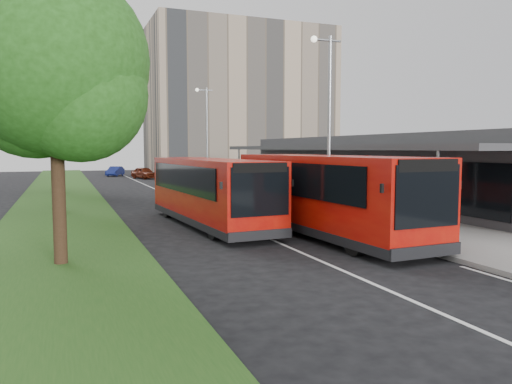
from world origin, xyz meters
TOP-DOWN VIEW (x-y plane):
  - ground at (0.00, 0.00)m, footprint 120.00×120.00m
  - pavement at (6.00, 20.00)m, footprint 5.00×80.00m
  - grass_verge at (-7.00, 20.00)m, footprint 5.00×80.00m
  - lane_centre_line at (0.00, 15.00)m, footprint 0.12×70.00m
  - kerb_dashes at (3.30, 19.00)m, footprint 0.12×56.00m
  - office_block at (14.00, 42.00)m, footprint 22.00×12.00m
  - station_building at (10.86, 8.00)m, footprint 7.70×26.00m
  - tree_near at (-7.01, -2.95)m, footprint 5.03×5.03m
  - tree_mid at (-7.01, 9.05)m, footprint 4.73×4.73m
  - tree_far at (-7.01, 21.05)m, footprint 4.84×4.84m
  - lamp_post_near at (4.12, 2.00)m, footprint 1.44×0.28m
  - lamp_post_far at (4.12, 22.00)m, footprint 1.44×0.28m
  - bus_main at (2.20, -1.32)m, footprint 3.22×10.68m
  - bus_second at (-1.12, 2.60)m, footprint 3.16×10.07m
  - litter_bin at (5.61, 11.28)m, footprint 0.56×0.56m
  - bollard at (4.87, 16.87)m, footprint 0.16×0.16m
  - car_near at (1.32, 36.77)m, footprint 2.74×4.03m
  - car_far at (-1.09, 43.38)m, footprint 2.54×3.64m

SIDE VIEW (x-z plane):
  - ground at x=0.00m, z-range 0.00..0.00m
  - kerb_dashes at x=3.30m, z-range 0.00..0.01m
  - lane_centre_line at x=0.00m, z-range 0.00..0.01m
  - grass_verge at x=-7.00m, z-range 0.00..0.10m
  - pavement at x=6.00m, z-range 0.00..0.15m
  - car_far at x=-1.09m, z-range 0.00..1.14m
  - bollard at x=4.87m, z-range 0.15..1.10m
  - litter_bin at x=5.61m, z-range 0.15..1.12m
  - car_near at x=1.32m, z-range 0.00..1.27m
  - bus_second at x=-1.12m, z-range 0.04..2.85m
  - bus_main at x=2.20m, z-range 0.04..3.03m
  - station_building at x=10.86m, z-range 0.04..4.04m
  - lamp_post_near at x=4.12m, z-range 0.72..8.72m
  - lamp_post_far at x=4.12m, z-range 0.72..8.72m
  - tree_mid at x=-7.01m, z-range 1.11..8.71m
  - tree_far at x=-7.01m, z-range 1.13..8.91m
  - tree_near at x=-7.01m, z-range 1.18..9.27m
  - office_block at x=14.00m, z-range 0.00..18.00m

